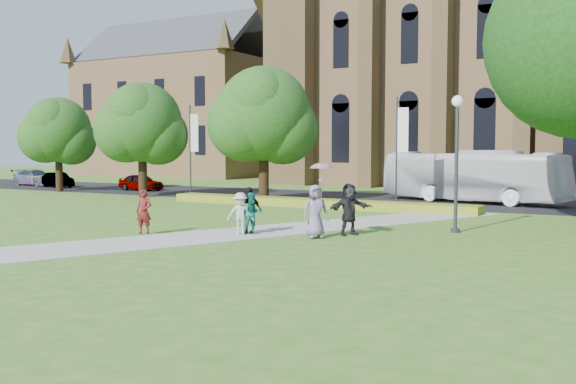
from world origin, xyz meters
The scene contains 22 objects.
ground centered at (0.00, 0.00, 0.00)m, with size 160.00×160.00×0.00m, color #39671F.
road centered at (0.00, 20.00, 0.01)m, with size 160.00×10.00×0.02m, color black.
footpath centered at (0.00, 1.00, 0.02)m, with size 3.20×30.00×0.04m, color #B2B2A8.
flower_hedge centered at (-2.00, 13.20, 0.23)m, with size 18.00×1.40×0.45m, color gold.
building_west centered at (-34.00, 42.00, 9.21)m, with size 22.00×14.00×18.30m.
streetlamp centered at (7.50, 6.50, 3.30)m, with size 0.44×0.44×5.24m.
street_tree_0 centered at (-15.00, 14.00, 4.87)m, with size 5.20×5.20×7.50m.
street_tree_1 centered at (-6.00, 14.50, 5.22)m, with size 5.60×5.60×8.05m.
street_tree_2 centered at (-24.00, 15.00, 4.53)m, with size 4.80×4.80×6.95m.
banner_pole_0 centered at (2.11, 15.20, 3.39)m, with size 0.70×0.10×6.00m.
banner_pole_1 centered at (-11.89, 15.20, 3.39)m, with size 0.70×0.10×6.00m.
tour_coach centered at (4.88, 20.34, 1.56)m, with size 2.59×11.07×3.08m, color white.
car_0 centered at (-19.43, 18.71, 0.65)m, with size 1.48×3.68×1.25m, color gray.
car_1 centered at (-27.77, 18.15, 0.63)m, with size 1.29×3.69×1.21m, color gray.
car_2 centered at (-31.74, 19.18, 0.69)m, with size 1.89×4.65×1.35m, color gray.
pedestrian_0 centered at (-2.53, 0.19, 0.87)m, with size 0.60×0.40×1.66m, color maroon.
pedestrian_1 centered at (1.11, 2.03, 0.82)m, with size 0.76×0.59×1.56m, color #16705D.
pedestrian_2 centered at (0.72, 1.81, 0.82)m, with size 1.00×0.58×1.55m, color #BDBDBD.
pedestrian_3 centered at (0.83, 2.20, 0.92)m, with size 1.03×0.43×1.75m, color black.
pedestrian_4 centered at (3.51, 2.46, 0.99)m, with size 0.92×0.60×1.89m, color slate.
pedestrian_5 centered at (4.27, 3.73, 0.99)m, with size 1.77×0.56×1.91m, color #232128.
parasol centered at (3.69, 2.56, 2.28)m, with size 0.80×0.80×0.70m, color #E09EAB.
Camera 1 is at (13.83, -18.02, 3.28)m, focal length 40.00 mm.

